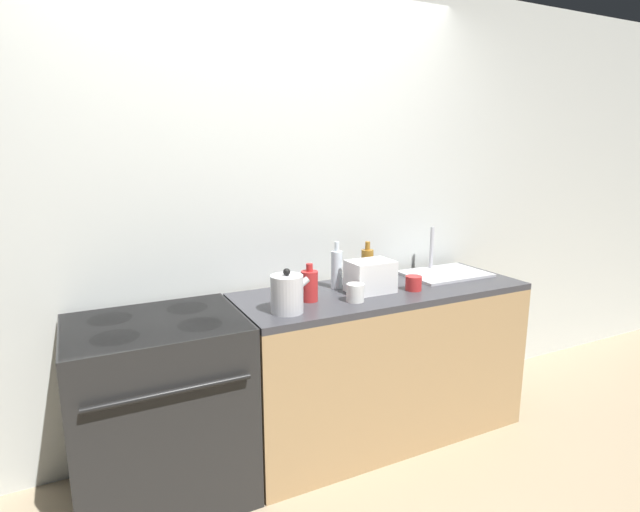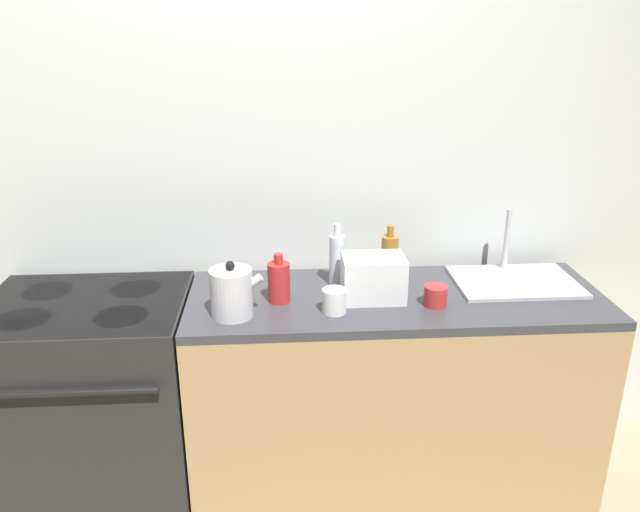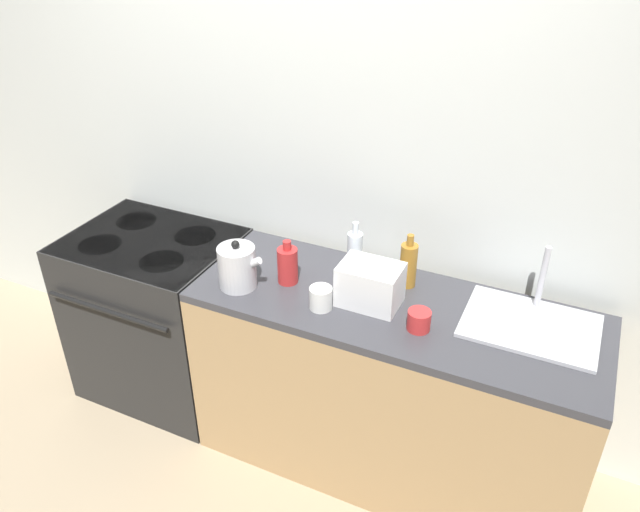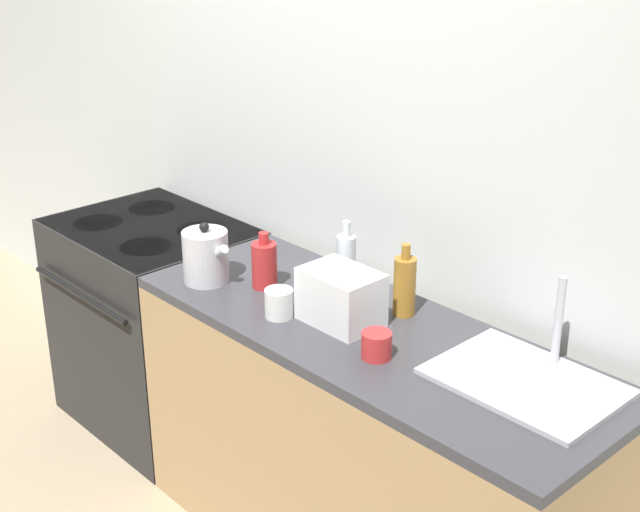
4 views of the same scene
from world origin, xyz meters
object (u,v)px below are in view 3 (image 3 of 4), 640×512
Objects in this scene: bottle_amber at (408,264)px; cup_white at (321,298)px; bottle_clear at (355,255)px; stove at (160,314)px; toaster at (370,284)px; bottle_red at (288,265)px; kettle at (237,267)px; cup_red at (419,320)px.

bottle_amber is 2.59× the size of cup_white.
bottle_clear is 0.27m from cup_white.
stove is 1.25m from toaster.
bottle_amber is at bearing 7.25° from stove.
bottle_red reaches higher than toaster.
kettle is 0.70m from bottle_amber.
kettle is 0.49m from bottle_clear.
bottle_clear reaches higher than cup_red.
kettle is at bearing -147.11° from bottle_clear.
toaster is 2.63× the size of cup_white.
stove is at bearing 175.30° from cup_red.
cup_white is at bearing -8.50° from stove.
bottle_clear is (0.24, 0.15, 0.03)m from bottle_red.
kettle is 2.42× the size of cup_red.
bottle_red is at bearing 172.45° from cup_red.
bottle_clear is 0.43m from cup_red.
kettle is (0.59, -0.15, 0.52)m from stove.
stove is 1.15m from bottle_clear.
bottle_red is (0.76, -0.03, 0.51)m from stove.
cup_red is (0.77, 0.04, -0.05)m from kettle.
kettle is at bearing -179.48° from cup_white.
kettle is at bearing -177.29° from cup_red.
stove is 3.71× the size of bottle_amber.
cup_white is (-0.39, -0.03, 0.01)m from cup_red.
kettle is at bearing -167.69° from toaster.
kettle is 0.55m from toaster.
bottle_amber is (0.22, 0.04, -0.01)m from bottle_clear.
stove is 1.35m from bottle_amber.
cup_red is at bearing -19.48° from toaster.
kettle reaches higher than toaster.
bottle_amber is (0.64, 0.30, 0.01)m from kettle.
bottle_clear reaches higher than bottle_red.
bottle_red is 0.60m from cup_red.
kettle is 0.90× the size of bottle_amber.
toaster reaches higher than stove.
bottle_red is (-0.37, -0.00, -0.00)m from toaster.
bottle_red is 0.82× the size of bottle_amber.
stove is 4.52× the size of bottle_red.
bottle_amber is at bearing 62.91° from toaster.
stove is 0.80m from kettle.
bottle_red is (0.17, 0.12, -0.01)m from kettle.
cup_red is at bearing -32.64° from bottle_clear.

